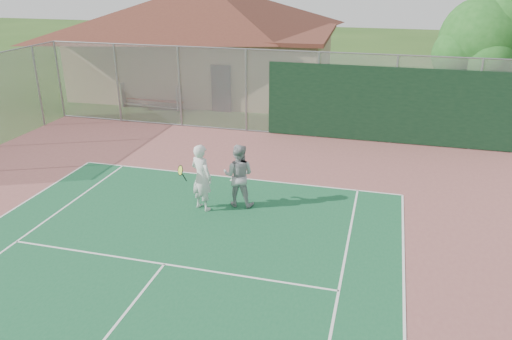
{
  "coord_description": "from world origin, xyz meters",
  "views": [
    {
      "loc": [
        4.71,
        -2.81,
        6.51
      ],
      "look_at": [
        1.41,
        9.54,
        1.35
      ],
      "focal_mm": 35.0,
      "sensor_mm": 36.0,
      "label": 1
    }
  ],
  "objects_px": {
    "bleachers": "(158,93)",
    "tree": "(485,43)",
    "player_white_front": "(201,178)",
    "player_grey_back": "(239,176)",
    "clubhouse": "(208,34)"
  },
  "relations": [
    {
      "from": "tree",
      "to": "player_white_front",
      "type": "relative_size",
      "value": 2.88
    },
    {
      "from": "clubhouse",
      "to": "tree",
      "type": "distance_m",
      "value": 14.35
    },
    {
      "from": "player_white_front",
      "to": "player_grey_back",
      "type": "distance_m",
      "value": 1.09
    },
    {
      "from": "tree",
      "to": "player_grey_back",
      "type": "distance_m",
      "value": 12.43
    },
    {
      "from": "player_grey_back",
      "to": "bleachers",
      "type": "bearing_deg",
      "value": -56.85
    },
    {
      "from": "player_white_front",
      "to": "bleachers",
      "type": "bearing_deg",
      "value": -34.64
    },
    {
      "from": "bleachers",
      "to": "tree",
      "type": "height_order",
      "value": "tree"
    },
    {
      "from": "clubhouse",
      "to": "tree",
      "type": "xyz_separation_m",
      "value": [
        13.55,
        -4.68,
        0.59
      ]
    },
    {
      "from": "player_white_front",
      "to": "player_grey_back",
      "type": "bearing_deg",
      "value": -126.62
    },
    {
      "from": "tree",
      "to": "player_white_front",
      "type": "bearing_deg",
      "value": -130.36
    },
    {
      "from": "tree",
      "to": "player_white_front",
      "type": "xyz_separation_m",
      "value": [
        -8.5,
        -10.0,
        -2.75
      ]
    },
    {
      "from": "clubhouse",
      "to": "player_white_front",
      "type": "distance_m",
      "value": 15.67
    },
    {
      "from": "player_white_front",
      "to": "player_grey_back",
      "type": "relative_size",
      "value": 1.05
    },
    {
      "from": "bleachers",
      "to": "player_grey_back",
      "type": "height_order",
      "value": "player_grey_back"
    },
    {
      "from": "bleachers",
      "to": "player_white_front",
      "type": "distance_m",
      "value": 12.55
    }
  ]
}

